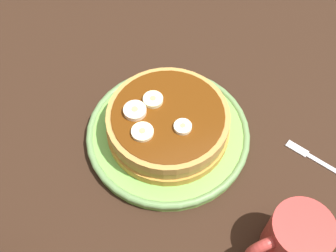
# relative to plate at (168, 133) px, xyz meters

# --- Properties ---
(ground_plane) EXTENTS (1.40, 1.40, 0.03)m
(ground_plane) POSITION_rel_plate_xyz_m (0.00, 0.00, -0.03)
(ground_plane) COLOR black
(plate) EXTENTS (0.26, 0.26, 0.02)m
(plate) POSITION_rel_plate_xyz_m (0.00, 0.00, 0.00)
(plate) COLOR #72B74C
(plate) RESTS_ON ground_plane
(pancake_stack) EXTENTS (0.19, 0.19, 0.05)m
(pancake_stack) POSITION_rel_plate_xyz_m (0.00, -0.00, 0.03)
(pancake_stack) COLOR #BC8534
(pancake_stack) RESTS_ON plate
(banana_slice_0) EXTENTS (0.03, 0.03, 0.01)m
(banana_slice_0) POSITION_rel_plate_xyz_m (0.04, 0.02, 0.06)
(banana_slice_0) COLOR #F9EAB5
(banana_slice_0) RESTS_ON pancake_stack
(banana_slice_1) EXTENTS (0.03, 0.03, 0.01)m
(banana_slice_1) POSITION_rel_plate_xyz_m (0.01, -0.03, 0.06)
(banana_slice_1) COLOR #F6F2B2
(banana_slice_1) RESTS_ON pancake_stack
(banana_slice_2) EXTENTS (0.03, 0.03, 0.01)m
(banana_slice_2) POSITION_rel_plate_xyz_m (-0.01, 0.03, 0.06)
(banana_slice_2) COLOR #FEF0C4
(banana_slice_2) RESTS_ON pancake_stack
(banana_slice_3) EXTENTS (0.03, 0.03, 0.01)m
(banana_slice_3) POSITION_rel_plate_xyz_m (0.04, -0.02, 0.06)
(banana_slice_3) COLOR #FCE3BE
(banana_slice_3) RESTS_ON pancake_stack
(coffee_mug) EXTENTS (0.11, 0.08, 0.08)m
(coffee_mug) POSITION_rel_plate_xyz_m (-0.09, 0.22, 0.03)
(coffee_mug) COLOR #B23833
(coffee_mug) RESTS_ON ground_plane
(fork) EXTENTS (0.08, 0.11, 0.01)m
(fork) POSITION_rel_plate_xyz_m (-0.21, 0.12, -0.01)
(fork) COLOR silver
(fork) RESTS_ON ground_plane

